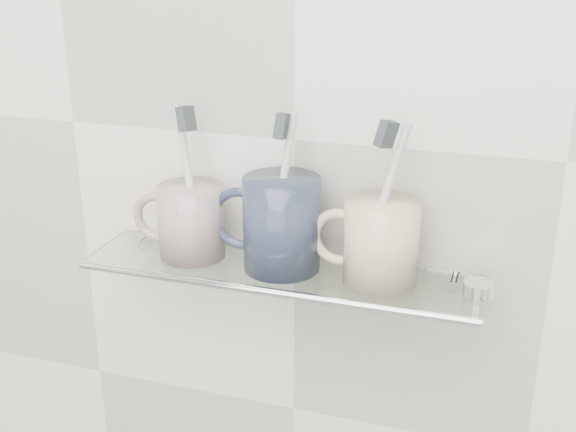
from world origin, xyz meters
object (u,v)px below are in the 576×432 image
at_px(mug_right, 381,242).
at_px(shelf_glass, 280,272).
at_px(mug_left, 191,221).
at_px(mug_center, 282,224).

bearing_deg(mug_right, shelf_glass, 159.93).
bearing_deg(mug_right, mug_left, 157.63).
relative_size(shelf_glass, mug_center, 4.25).
height_order(shelf_glass, mug_right, mug_right).
distance_m(mug_center, mug_right, 0.12).
relative_size(shelf_glass, mug_right, 4.98).
bearing_deg(mug_left, shelf_glass, 13.08).
relative_size(mug_left, mug_right, 0.94).
height_order(shelf_glass, mug_left, mug_left).
xyz_separation_m(mug_left, mug_right, (0.25, 0.00, 0.00)).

